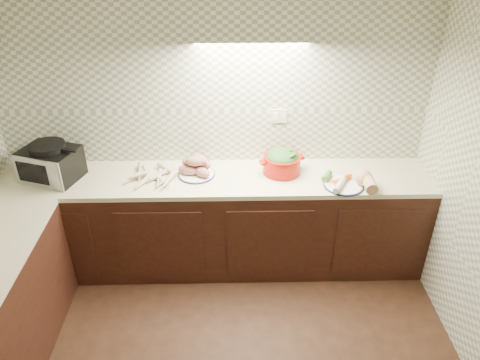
{
  "coord_description": "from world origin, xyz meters",
  "views": [
    {
      "loc": [
        0.14,
        -1.84,
        2.88
      ],
      "look_at": [
        0.21,
        1.25,
        1.02
      ],
      "focal_mm": 35.0,
      "sensor_mm": 36.0,
      "label": 1
    }
  ],
  "objects_px": {
    "toaster_oven": "(50,163)",
    "dutch_oven": "(282,161)",
    "parsnip_pile": "(144,177)",
    "onion_bowl": "(201,163)",
    "sweet_potato_plate": "(197,167)",
    "veg_plate": "(353,180)"
  },
  "relations": [
    {
      "from": "dutch_oven",
      "to": "veg_plate",
      "type": "relative_size",
      "value": 0.92
    },
    {
      "from": "parsnip_pile",
      "to": "onion_bowl",
      "type": "distance_m",
      "value": 0.5
    },
    {
      "from": "sweet_potato_plate",
      "to": "onion_bowl",
      "type": "height_order",
      "value": "sweet_potato_plate"
    },
    {
      "from": "toaster_oven",
      "to": "parsnip_pile",
      "type": "distance_m",
      "value": 0.76
    },
    {
      "from": "toaster_oven",
      "to": "dutch_oven",
      "type": "distance_m",
      "value": 1.89
    },
    {
      "from": "onion_bowl",
      "to": "dutch_oven",
      "type": "height_order",
      "value": "dutch_oven"
    },
    {
      "from": "onion_bowl",
      "to": "dutch_oven",
      "type": "xyz_separation_m",
      "value": [
        0.68,
        -0.09,
        0.06
      ]
    },
    {
      "from": "parsnip_pile",
      "to": "dutch_oven",
      "type": "height_order",
      "value": "dutch_oven"
    },
    {
      "from": "onion_bowl",
      "to": "toaster_oven",
      "type": "bearing_deg",
      "value": -173.33
    },
    {
      "from": "toaster_oven",
      "to": "dutch_oven",
      "type": "xyz_separation_m",
      "value": [
        1.89,
        0.05,
        -0.04
      ]
    },
    {
      "from": "sweet_potato_plate",
      "to": "onion_bowl",
      "type": "distance_m",
      "value": 0.12
    },
    {
      "from": "parsnip_pile",
      "to": "veg_plate",
      "type": "relative_size",
      "value": 0.93
    },
    {
      "from": "parsnip_pile",
      "to": "dutch_oven",
      "type": "relative_size",
      "value": 1.01
    },
    {
      "from": "toaster_oven",
      "to": "sweet_potato_plate",
      "type": "xyz_separation_m",
      "value": [
        1.18,
        0.03,
        -0.07
      ]
    },
    {
      "from": "onion_bowl",
      "to": "dutch_oven",
      "type": "relative_size",
      "value": 0.4
    },
    {
      "from": "onion_bowl",
      "to": "veg_plate",
      "type": "xyz_separation_m",
      "value": [
        1.23,
        -0.32,
        0.01
      ]
    },
    {
      "from": "toaster_oven",
      "to": "parsnip_pile",
      "type": "bearing_deg",
      "value": 15.12
    },
    {
      "from": "parsnip_pile",
      "to": "sweet_potato_plate",
      "type": "height_order",
      "value": "sweet_potato_plate"
    },
    {
      "from": "toaster_oven",
      "to": "dutch_oven",
      "type": "relative_size",
      "value": 1.35
    },
    {
      "from": "onion_bowl",
      "to": "veg_plate",
      "type": "bearing_deg",
      "value": -14.53
    },
    {
      "from": "parsnip_pile",
      "to": "onion_bowl",
      "type": "height_order",
      "value": "onion_bowl"
    },
    {
      "from": "toaster_oven",
      "to": "onion_bowl",
      "type": "height_order",
      "value": "toaster_oven"
    }
  ]
}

